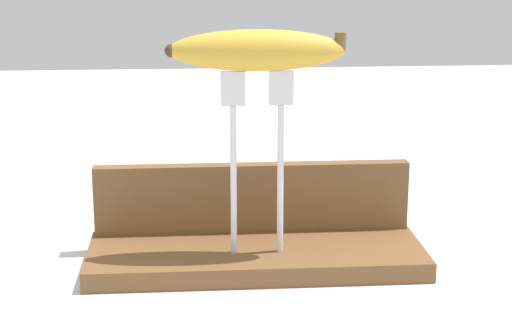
% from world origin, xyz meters
% --- Properties ---
extents(ground_plane, '(3.00, 3.00, 0.00)m').
position_xyz_m(ground_plane, '(0.00, 0.00, 0.00)').
color(ground_plane, silver).
extents(wooden_board, '(0.37, 0.13, 0.02)m').
position_xyz_m(wooden_board, '(0.00, 0.00, 0.01)').
color(wooden_board, brown).
rests_on(wooden_board, ground).
extents(board_backstop, '(0.36, 0.02, 0.08)m').
position_xyz_m(board_backstop, '(0.00, 0.06, 0.06)').
color(board_backstop, brown).
rests_on(board_backstop, wooden_board).
extents(fork_stand_center, '(0.08, 0.01, 0.20)m').
position_xyz_m(fork_stand_center, '(0.00, -0.01, 0.14)').
color(fork_stand_center, silver).
rests_on(fork_stand_center, wooden_board).
extents(banana_raised_center, '(0.19, 0.05, 0.04)m').
position_xyz_m(banana_raised_center, '(-0.00, -0.01, 0.24)').
color(banana_raised_center, gold).
rests_on(banana_raised_center, fork_stand_center).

